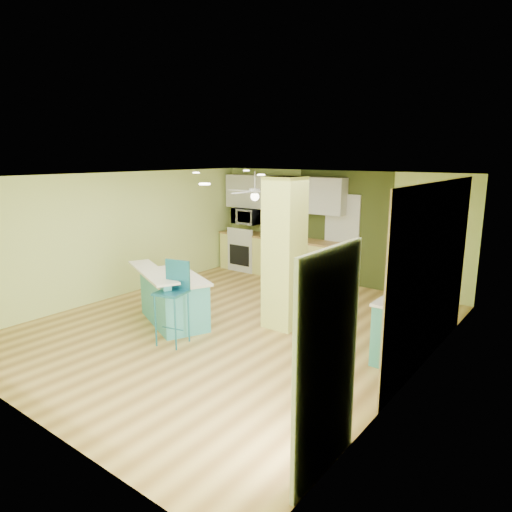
# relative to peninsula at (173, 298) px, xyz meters

# --- Properties ---
(floor) EXTENTS (6.00, 7.00, 0.01)m
(floor) POSITION_rel_peninsula_xyz_m (0.96, 0.51, -0.45)
(floor) COLOR olive
(floor) RESTS_ON ground
(ceiling) EXTENTS (6.00, 7.00, 0.01)m
(ceiling) POSITION_rel_peninsula_xyz_m (0.96, 0.51, 2.06)
(ceiling) COLOR white
(ceiling) RESTS_ON wall_back
(wall_back) EXTENTS (6.00, 0.01, 2.50)m
(wall_back) POSITION_rel_peninsula_xyz_m (0.96, 4.02, 0.81)
(wall_back) COLOR #CDE279
(wall_back) RESTS_ON floor
(wall_front) EXTENTS (6.00, 0.01, 2.50)m
(wall_front) POSITION_rel_peninsula_xyz_m (0.96, -2.99, 0.81)
(wall_front) COLOR #CDE279
(wall_front) RESTS_ON floor
(wall_left) EXTENTS (0.01, 7.00, 2.50)m
(wall_left) POSITION_rel_peninsula_xyz_m (-2.05, 0.51, 0.81)
(wall_left) COLOR #CDE279
(wall_left) RESTS_ON floor
(wall_right) EXTENTS (0.01, 7.00, 2.50)m
(wall_right) POSITION_rel_peninsula_xyz_m (3.96, 0.51, 0.81)
(wall_right) COLOR #CDE279
(wall_right) RESTS_ON floor
(wood_panel) EXTENTS (0.02, 3.40, 2.50)m
(wood_panel) POSITION_rel_peninsula_xyz_m (3.94, 1.11, 0.81)
(wood_panel) COLOR #967555
(wood_panel) RESTS_ON floor
(olive_accent) EXTENTS (2.20, 0.02, 2.50)m
(olive_accent) POSITION_rel_peninsula_xyz_m (1.16, 4.00, 0.81)
(olive_accent) COLOR #3D471C
(olive_accent) RESTS_ON floor
(interior_door) EXTENTS (0.82, 0.05, 2.00)m
(interior_door) POSITION_rel_peninsula_xyz_m (1.16, 3.97, 0.56)
(interior_door) COLOR silver
(interior_door) RESTS_ON floor
(french_door) EXTENTS (0.04, 1.08, 2.10)m
(french_door) POSITION_rel_peninsula_xyz_m (3.93, -1.79, 0.61)
(french_door) COLOR silver
(french_door) RESTS_ON floor
(column) EXTENTS (0.55, 0.55, 2.50)m
(column) POSITION_rel_peninsula_xyz_m (1.61, 1.01, 0.81)
(column) COLOR #D1DD66
(column) RESTS_ON floor
(kitchen_run) EXTENTS (3.25, 0.63, 0.94)m
(kitchen_run) POSITION_rel_peninsula_xyz_m (-0.34, 3.71, 0.03)
(kitchen_run) COLOR #E5E778
(kitchen_run) RESTS_ON floor
(stove) EXTENTS (0.76, 0.66, 1.08)m
(stove) POSITION_rel_peninsula_xyz_m (-1.29, 3.70, 0.02)
(stove) COLOR silver
(stove) RESTS_ON floor
(upper_cabinets) EXTENTS (3.20, 0.34, 0.80)m
(upper_cabinets) POSITION_rel_peninsula_xyz_m (-0.34, 3.83, 1.51)
(upper_cabinets) COLOR silver
(upper_cabinets) RESTS_ON wall_back
(microwave) EXTENTS (0.70, 0.48, 0.39)m
(microwave) POSITION_rel_peninsula_xyz_m (-1.29, 3.71, 0.91)
(microwave) COLOR white
(microwave) RESTS_ON wall_back
(ceiling_fan) EXTENTS (1.41, 1.41, 0.61)m
(ceiling_fan) POSITION_rel_peninsula_xyz_m (-0.14, 2.51, 1.64)
(ceiling_fan) COLOR silver
(ceiling_fan) RESTS_ON ceiling
(pendant_lamp) EXTENTS (0.14, 0.14, 0.69)m
(pendant_lamp) POSITION_rel_peninsula_xyz_m (3.61, 1.26, 1.44)
(pendant_lamp) COLOR silver
(pendant_lamp) RESTS_ON ceiling
(wall_decor) EXTENTS (0.03, 0.90, 0.70)m
(wall_decor) POSITION_rel_peninsula_xyz_m (3.92, 1.31, 1.11)
(wall_decor) COLOR brown
(wall_decor) RESTS_ON wood_panel
(peninsula) EXTENTS (1.92, 1.56, 0.96)m
(peninsula) POSITION_rel_peninsula_xyz_m (0.00, 0.00, 0.00)
(peninsula) COLOR teal
(peninsula) RESTS_ON floor
(bar_stool) EXTENTS (0.50, 0.50, 1.28)m
(bar_stool) POSITION_rel_peninsula_xyz_m (0.66, -0.56, 0.41)
(bar_stool) COLOR #1C667E
(bar_stool) RESTS_ON floor
(side_counter) EXTENTS (0.59, 1.40, 0.90)m
(side_counter) POSITION_rel_peninsula_xyz_m (3.66, 1.13, 0.01)
(side_counter) COLOR teal
(side_counter) RESTS_ON floor
(fruit_bowl) EXTENTS (0.32, 0.32, 0.07)m
(fruit_bowl) POSITION_rel_peninsula_xyz_m (-0.11, 3.70, 0.53)
(fruit_bowl) COLOR #3D2918
(fruit_bowl) RESTS_ON kitchen_run
(canister) EXTENTS (0.15, 0.15, 0.17)m
(canister) POSITION_rel_peninsula_xyz_m (0.29, -0.09, 0.47)
(canister) COLOR yellow
(canister) RESTS_ON peninsula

